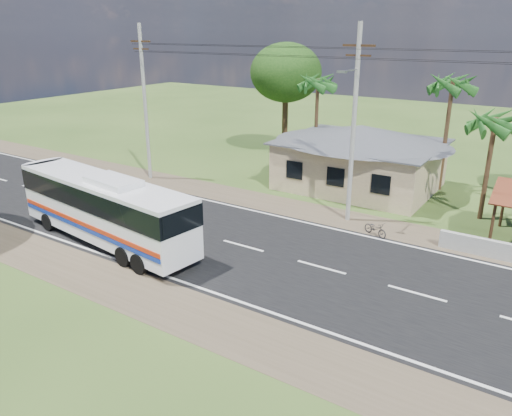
{
  "coord_description": "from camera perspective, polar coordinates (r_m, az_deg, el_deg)",
  "views": [
    {
      "loc": [
        13.53,
        -19.42,
        10.66
      ],
      "look_at": [
        0.15,
        1.0,
        1.83
      ],
      "focal_mm": 35.0,
      "sensor_mm": 36.0,
      "label": 1
    }
  ],
  "objects": [
    {
      "name": "motorcycle",
      "position": [
        27.85,
        13.49,
        -2.3
      ],
      "size": [
        1.63,
        1.11,
        0.81
      ],
      "primitive_type": "imported",
      "rotation": [
        0.0,
        0.0,
        1.16
      ],
      "color": "black",
      "rests_on": "ground"
    },
    {
      "name": "ground",
      "position": [
        25.96,
        -1.48,
        -4.37
      ],
      "size": [
        120.0,
        120.0,
        0.0
      ],
      "primitive_type": "plane",
      "color": "#2B4719",
      "rests_on": "ground"
    },
    {
      "name": "utility_poles",
      "position": [
        28.52,
        10.49,
        9.67
      ],
      "size": [
        32.8,
        2.22,
        11.0
      ],
      "color": "#9E9E99",
      "rests_on": "ground"
    },
    {
      "name": "palm_mid",
      "position": [
        35.9,
        21.54,
        12.95
      ],
      "size": [
        2.8,
        2.8,
        8.2
      ],
      "color": "#47301E",
      "rests_on": "ground"
    },
    {
      "name": "house",
      "position": [
        35.67,
        11.87,
        6.46
      ],
      "size": [
        12.4,
        10.0,
        5.0
      ],
      "color": "tan",
      "rests_on": "ground"
    },
    {
      "name": "palm_far",
      "position": [
        39.72,
        7.08,
        13.98
      ],
      "size": [
        2.8,
        2.8,
        7.7
      ],
      "color": "#47301E",
      "rests_on": "ground"
    },
    {
      "name": "coach_bus",
      "position": [
        26.78,
        -16.92,
        0.39
      ],
      "size": [
        12.16,
        3.92,
        3.71
      ],
      "rotation": [
        0.0,
        0.0,
        -0.12
      ],
      "color": "white",
      "rests_on": "ground"
    },
    {
      "name": "small_car",
      "position": [
        37.49,
        -20.41,
        3.27
      ],
      "size": [
        2.69,
        4.65,
        1.49
      ],
      "primitive_type": "imported",
      "rotation": [
        0.0,
        0.0,
        0.23
      ],
      "color": "#2B2B2D",
      "rests_on": "ground"
    },
    {
      "name": "palm_near",
      "position": [
        31.09,
        25.66,
        8.79
      ],
      "size": [
        2.8,
        2.8,
        6.7
      ],
      "color": "#47301E",
      "rests_on": "ground"
    },
    {
      "name": "tree_behind_house",
      "position": [
        43.32,
        3.43,
        15.15
      ],
      "size": [
        6.0,
        6.0,
        9.61
      ],
      "color": "#47301E",
      "rests_on": "ground"
    },
    {
      "name": "road",
      "position": [
        25.96,
        -1.48,
        -4.36
      ],
      "size": [
        120.0,
        16.0,
        0.03
      ],
      "color": "black",
      "rests_on": "ground"
    }
  ]
}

